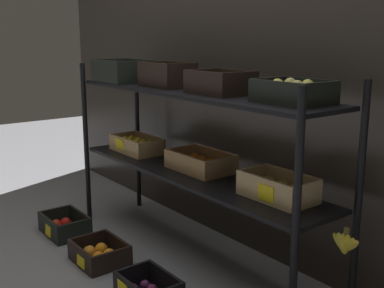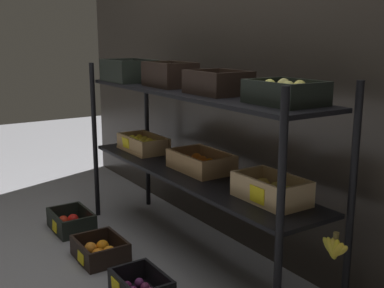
# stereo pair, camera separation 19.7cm
# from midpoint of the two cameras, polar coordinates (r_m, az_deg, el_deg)

# --- Properties ---
(ground_plane) EXTENTS (10.00, 10.00, 0.00)m
(ground_plane) POSITION_cam_midpoint_polar(r_m,az_deg,el_deg) (2.83, -2.05, -13.19)
(ground_plane) COLOR gray
(storefront_wall) EXTENTS (4.22, 0.12, 1.76)m
(storefront_wall) POSITION_cam_midpoint_polar(r_m,az_deg,el_deg) (2.82, 4.50, 5.41)
(storefront_wall) COLOR #2D2823
(storefront_wall) RESTS_ON ground_plane
(display_rack) EXTENTS (1.94, 0.44, 1.09)m
(display_rack) POSITION_cam_midpoint_polar(r_m,az_deg,el_deg) (2.60, -2.10, 1.76)
(display_rack) COLOR black
(display_rack) RESTS_ON ground_plane
(crate_ground_apple_red) EXTENTS (0.33, 0.24, 0.13)m
(crate_ground_apple_red) POSITION_cam_midpoint_polar(r_m,az_deg,el_deg) (3.23, -16.64, -9.40)
(crate_ground_apple_red) COLOR black
(crate_ground_apple_red) RESTS_ON ground_plane
(crate_ground_orange) EXTENTS (0.31, 0.25, 0.12)m
(crate_ground_orange) POSITION_cam_midpoint_polar(r_m,az_deg,el_deg) (2.81, -12.98, -12.68)
(crate_ground_orange) COLOR black
(crate_ground_orange) RESTS_ON ground_plane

